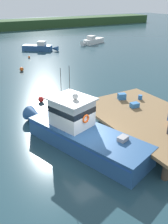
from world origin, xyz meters
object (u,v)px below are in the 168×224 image
bait_bucket (140,97)px  mooring_buoy_channel_marker (22,69)px  crate_stack_mid_dock (135,105)px  moored_boat_far_left (92,41)px  crate_stack_near_edge (122,96)px  moored_boat_off_the_point (40,47)px  mooring_buoy_spare_mooring (29,57)px  mooring_buoy_inshore (41,99)px  main_fishing_boat (80,131)px

bait_bucket → mooring_buoy_channel_marker: (-4.32, 16.57, -1.12)m
crate_stack_mid_dock → mooring_buoy_channel_marker: size_ratio=1.20×
bait_bucket → moored_boat_far_left: size_ratio=0.05×
crate_stack_mid_dock → moored_boat_far_left: moored_boat_far_left is taller
moored_boat_far_left → mooring_buoy_channel_marker: moored_boat_far_left is taller
crate_stack_near_edge → mooring_buoy_channel_marker: bearing=101.1°
crate_stack_near_edge → bait_bucket: crate_stack_near_edge is taller
moored_boat_off_the_point → mooring_buoy_spare_mooring: size_ratio=16.85×
crate_stack_near_edge → bait_bucket: (1.22, -0.75, -0.06)m
crate_stack_near_edge → moored_boat_off_the_point: bearing=82.6°
moored_boat_off_the_point → mooring_buoy_inshore: bearing=-110.9°
moored_boat_far_left → mooring_buoy_spare_mooring: moored_boat_far_left is taller
bait_bucket → moored_boat_off_the_point: 27.52m
mooring_buoy_spare_mooring → moored_boat_far_left: bearing=20.7°
main_fishing_boat → mooring_buoy_inshore: size_ratio=19.25×
mooring_buoy_channel_marker → mooring_buoy_inshore: 10.60m
crate_stack_mid_dock → mooring_buoy_channel_marker: crate_stack_mid_dock is taller
crate_stack_near_edge → mooring_buoy_spare_mooring: crate_stack_near_edge is taller
bait_bucket → mooring_buoy_inshore: size_ratio=0.66×
moored_boat_far_left → mooring_buoy_inshore: moored_boat_far_left is taller
bait_bucket → mooring_buoy_channel_marker: 17.16m
main_fishing_boat → moored_boat_off_the_point: bearing=73.5°
mooring_buoy_inshore → mooring_buoy_spare_mooring: bearing=74.4°
main_fishing_boat → moored_boat_far_left: bearing=56.5°
crate_stack_near_edge → moored_boat_off_the_point: (3.48, 26.66, -0.89)m
bait_bucket → mooring_buoy_spare_mooring: bearing=93.0°
crate_stack_near_edge → mooring_buoy_inshore: crate_stack_near_edge is taller
crate_stack_mid_dock → bait_bucket: size_ratio=1.76×
main_fishing_boat → bait_bucket: main_fishing_boat is taller
mooring_buoy_channel_marker → mooring_buoy_spare_mooring: size_ratio=1.54×
crate_stack_near_edge → moored_boat_far_left: (14.84, 27.73, -0.89)m
main_fishing_boat → crate_stack_mid_dock: 5.01m
moored_boat_off_the_point → moored_boat_far_left: size_ratio=0.88×
main_fishing_boat → mooring_buoy_channel_marker: 18.31m
moored_boat_far_left → mooring_buoy_inshore: size_ratio=12.09×
crate_stack_near_edge → moored_boat_far_left: 31.46m
mooring_buoy_spare_mooring → mooring_buoy_channel_marker: bearing=-116.4°
moored_boat_off_the_point → moored_boat_far_left: moored_boat_far_left is taller
main_fishing_boat → mooring_buoy_spare_mooring: size_ratio=30.52×
crate_stack_mid_dock → moored_boat_far_left: size_ratio=0.10×
mooring_buoy_channel_marker → main_fishing_boat: bearing=-96.3°
bait_bucket → moored_boat_far_left: moored_boat_far_left is taller
main_fishing_boat → mooring_buoy_spare_mooring: 25.03m
crate_stack_mid_dock → main_fishing_boat: bearing=-172.1°
bait_bucket → mooring_buoy_spare_mooring: 22.93m
moored_boat_off_the_point → mooring_buoy_spare_mooring: moored_boat_off_the_point is taller
mooring_buoy_channel_marker → moored_boat_off_the_point: bearing=58.7°
crate_stack_near_edge → moored_boat_off_the_point: 26.90m
moored_boat_off_the_point → main_fishing_boat: bearing=-106.5°
crate_stack_mid_dock → mooring_buoy_inshore: 8.40m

